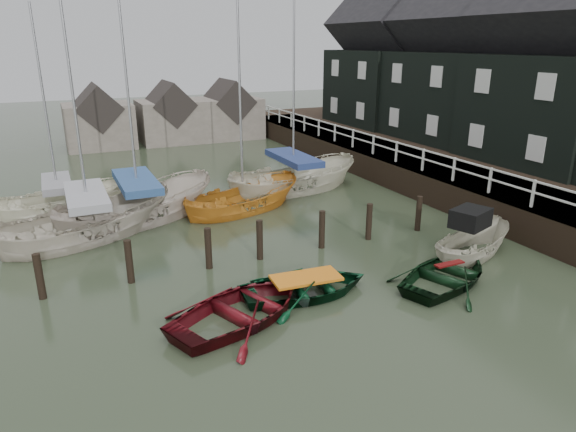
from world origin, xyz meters
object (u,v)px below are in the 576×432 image
sailboat_b (140,219)px  sailboat_e (61,211)px  sailboat_a (91,235)px  sailboat_c (243,209)px  rowboat_green (306,295)px  rowboat_dkgreen (447,282)px  rowboat_red (243,319)px  sailboat_d (293,189)px  motorboat (470,252)px

sailboat_b → sailboat_e: (-2.98, 2.46, 0.00)m
sailboat_a → sailboat_c: size_ratio=1.14×
rowboat_green → sailboat_c: (1.14, 8.44, 0.01)m
rowboat_dkgreen → sailboat_e: bearing=19.4°
rowboat_red → sailboat_b: bearing=-15.4°
rowboat_dkgreen → sailboat_b: (-7.65, 9.99, 0.06)m
rowboat_green → sailboat_e: bearing=33.8°
rowboat_dkgreen → rowboat_red: bearing=63.9°
sailboat_b → rowboat_green: bearing=177.9°
sailboat_d → sailboat_e: 10.81m
sailboat_c → sailboat_d: (3.36, 1.86, 0.05)m
rowboat_green → sailboat_a: bearing=39.2°
rowboat_red → sailboat_b: (-1.12, 9.42, 0.06)m
rowboat_red → sailboat_a: sailboat_a is taller
sailboat_c → sailboat_d: size_ratio=0.87×
sailboat_c → sailboat_e: size_ratio=1.11×
rowboat_red → sailboat_e: size_ratio=0.45×
sailboat_e → rowboat_dkgreen: bearing=-145.8°
rowboat_dkgreen → sailboat_b: sailboat_b is taller
sailboat_b → sailboat_d: size_ratio=0.94×
sailboat_e → motorboat: bearing=-137.2°
sailboat_c → sailboat_d: sailboat_d is taller
motorboat → sailboat_c: size_ratio=0.41×
rowboat_green → motorboat: size_ratio=0.89×
motorboat → sailboat_d: size_ratio=0.36×
motorboat → sailboat_a: sailboat_a is taller
sailboat_c → sailboat_d: bearing=-77.8°
sailboat_c → sailboat_e: sailboat_c is taller
sailboat_a → sailboat_b: 2.32m
sailboat_a → sailboat_b: size_ratio=1.05×
rowboat_green → sailboat_b: bearing=25.1°
sailboat_c → sailboat_d: 3.84m
rowboat_dkgreen → sailboat_d: (0.13, 11.42, 0.06)m
sailboat_b → rowboat_dkgreen: bearing=-164.9°
motorboat → sailboat_b: size_ratio=0.38×
sailboat_b → sailboat_d: bearing=-102.0°
rowboat_green → sailboat_e: (-6.26, 11.34, 0.06)m
sailboat_b → motorboat: bearing=-153.8°
sailboat_b → sailboat_c: 4.45m
motorboat → sailboat_b: 13.10m
sailboat_c → motorboat: bearing=-163.5°
sailboat_d → rowboat_green: bearing=151.3°
sailboat_a → sailboat_d: sailboat_d is taller
sailboat_c → sailboat_e: (-7.40, 2.89, 0.05)m
sailboat_b → sailboat_d: sailboat_d is taller
rowboat_red → sailboat_c: bearing=-42.3°
rowboat_red → motorboat: 8.73m
rowboat_green → sailboat_a: sailboat_a is taller
sailboat_c → rowboat_red: bearing=143.0°
motorboat → sailboat_d: (-2.04, 10.09, -0.04)m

